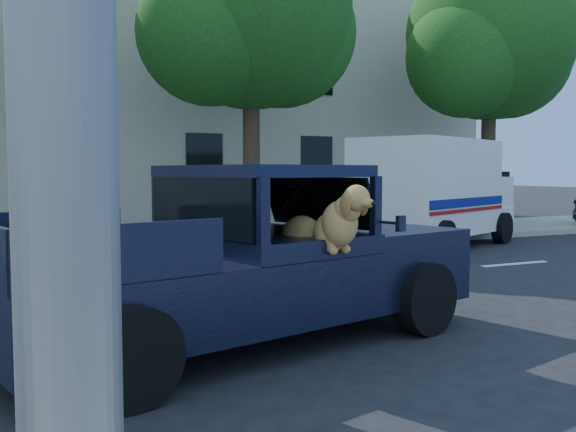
% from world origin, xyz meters
% --- Properties ---
extents(ground, '(120.00, 120.00, 0.00)m').
position_xyz_m(ground, '(0.00, 0.00, 0.00)').
color(ground, black).
rests_on(ground, ground).
extents(far_sidewalk, '(60.00, 4.00, 0.15)m').
position_xyz_m(far_sidewalk, '(0.00, 9.20, 0.07)').
color(far_sidewalk, gray).
rests_on(far_sidewalk, ground).
extents(lane_stripes, '(21.60, 0.14, 0.01)m').
position_xyz_m(lane_stripes, '(2.00, 3.40, 0.01)').
color(lane_stripes, silver).
rests_on(lane_stripes, ground).
extents(street_tree_mid, '(6.00, 5.20, 8.60)m').
position_xyz_m(street_tree_mid, '(5.03, 9.62, 5.71)').
color(street_tree_mid, '#332619').
rests_on(street_tree_mid, ground).
extents(street_tree_right, '(6.00, 5.20, 8.60)m').
position_xyz_m(street_tree_right, '(13.03, 9.62, 5.71)').
color(street_tree_right, '#332619').
rests_on(street_tree_right, ground).
extents(building_main, '(26.00, 6.00, 9.00)m').
position_xyz_m(building_main, '(3.00, 16.50, 4.50)').
color(building_main, beige).
rests_on(building_main, ground).
extents(pickup_truck, '(5.56, 3.30, 1.87)m').
position_xyz_m(pickup_truck, '(1.02, 0.31, 0.63)').
color(pickup_truck, black).
rests_on(pickup_truck, ground).
extents(mail_truck, '(5.11, 3.87, 2.55)m').
position_xyz_m(mail_truck, '(8.45, 6.52, 1.11)').
color(mail_truck, silver).
rests_on(mail_truck, ground).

